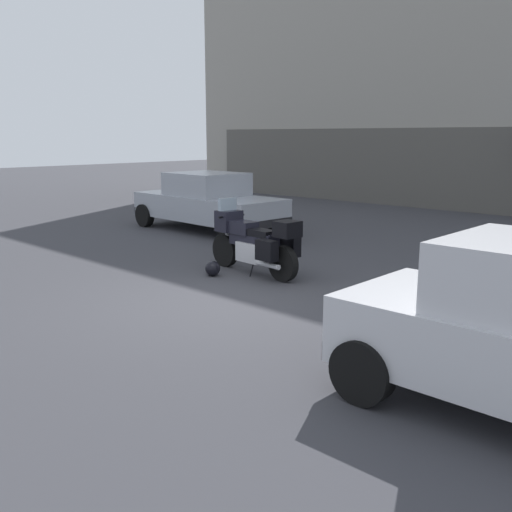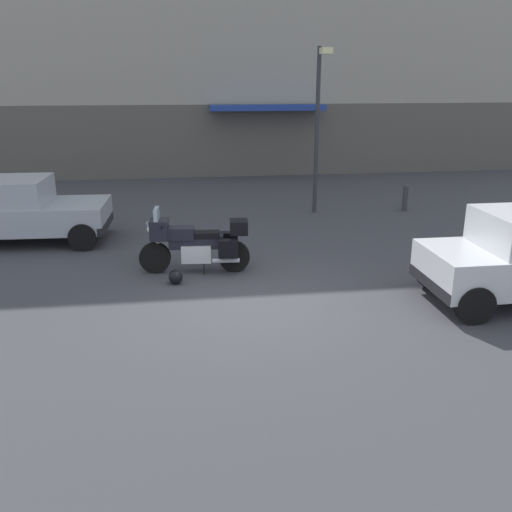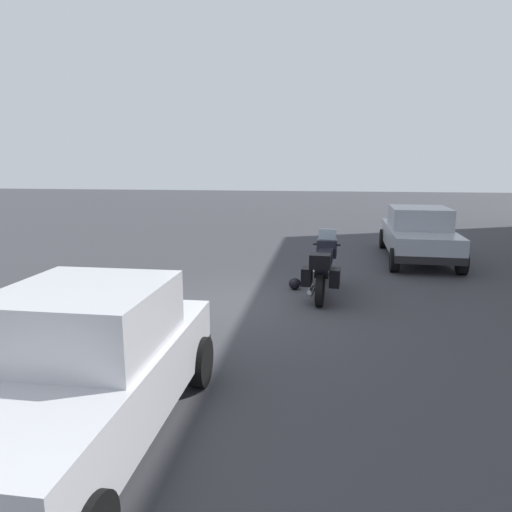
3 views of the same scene
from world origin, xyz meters
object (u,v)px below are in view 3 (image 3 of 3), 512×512
at_px(car_hatchback_near, 84,370).
at_px(helmet, 295,283).
at_px(car_sedan_far, 418,234).
at_px(motorcycle, 324,268).

bearing_deg(car_hatchback_near, helmet, 164.89).
bearing_deg(car_sedan_far, helmet, 141.08).
xyz_separation_m(helmet, car_sedan_far, (-3.89, 3.41, 0.64)).
height_order(motorcycle, helmet, motorcycle).
height_order(car_hatchback_near, car_sedan_far, car_hatchback_near).
height_order(motorcycle, car_sedan_far, car_sedan_far).
distance_m(motorcycle, helmet, 0.91).
height_order(helmet, car_sedan_far, car_sedan_far).
distance_m(car_hatchback_near, car_sedan_far, 11.36).
xyz_separation_m(motorcycle, helmet, (-0.44, -0.64, -0.48)).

